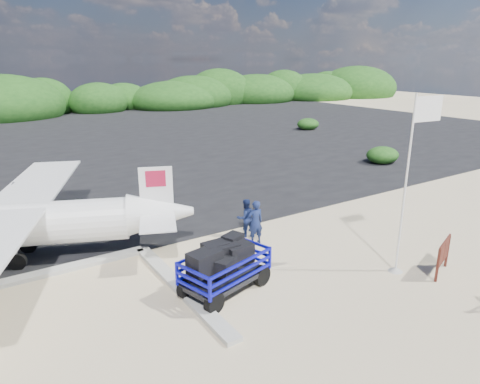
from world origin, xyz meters
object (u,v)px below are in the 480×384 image
object	(u,v)px
flagpole	(395,271)
signboard	(440,274)
aircraft_large	(236,137)
crew_b	(246,218)
baggage_cart	(225,291)
crew_a	(255,222)

from	to	relation	value
flagpole	signboard	distance (m)	1.57
aircraft_large	flagpole	bearing A→B (deg)	91.26
crew_b	aircraft_large	distance (m)	25.05
crew_b	aircraft_large	size ratio (longest dim) A/B	0.12
signboard	baggage_cart	bearing A→B (deg)	135.96
baggage_cart	aircraft_large	distance (m)	29.69
crew_b	flagpole	bearing A→B (deg)	123.23
signboard	crew_b	distance (m)	7.84
flagpole	aircraft_large	bearing A→B (deg)	69.26
crew_a	aircraft_large	world-z (taller)	aircraft_large
crew_a	crew_b	xyz separation A→B (m)	(0.09, 0.86, -0.10)
crew_a	aircraft_large	bearing A→B (deg)	-115.40
flagpole	aircraft_large	xyz separation A→B (m)	(10.25, 27.07, 0.00)
flagpole	crew_b	xyz separation A→B (m)	(-2.78, 5.70, 0.84)
flagpole	crew_a	size ratio (longest dim) A/B	3.38
flagpole	crew_a	bearing A→B (deg)	120.68
signboard	aircraft_large	xyz separation A→B (m)	(9.04, 28.08, 0.00)
flagpole	crew_b	distance (m)	6.39
baggage_cart	crew_b	xyz separation A→B (m)	(3.14, 3.52, 0.84)
signboard	aircraft_large	size ratio (longest dim) A/B	0.11
baggage_cart	crew_b	size ratio (longest dim) A/B	1.89
signboard	crew_a	size ratio (longest dim) A/B	0.86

